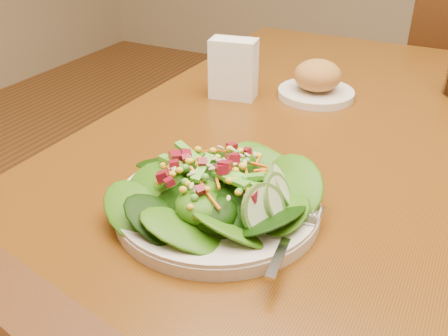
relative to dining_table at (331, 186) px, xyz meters
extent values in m
cube|color=#663A0B|center=(0.00, 0.00, 0.08)|extent=(0.90, 1.40, 0.04)
cylinder|color=#44240C|center=(-0.39, 0.64, -0.29)|extent=(0.07, 0.07, 0.71)
cylinder|color=#44240C|center=(0.01, 1.26, -0.45)|extent=(0.04, 0.04, 0.39)
cylinder|color=#44240C|center=(0.00, 0.91, -0.45)|extent=(0.04, 0.04, 0.39)
cylinder|color=silver|center=(-0.09, -0.31, 0.11)|extent=(0.29, 0.29, 0.02)
ellipsoid|color=black|center=(-0.09, -0.31, 0.14)|extent=(0.20, 0.20, 0.04)
cube|color=silver|center=(0.04, -0.34, 0.12)|extent=(0.05, 0.18, 0.01)
cylinder|color=silver|center=(-0.10, 0.18, 0.11)|extent=(0.17, 0.17, 0.02)
ellipsoid|color=#AB6E3A|center=(-0.10, 0.18, 0.15)|extent=(0.10, 0.10, 0.07)
cube|color=white|center=(-0.27, 0.10, 0.17)|extent=(0.11, 0.07, 0.13)
cube|color=white|center=(-0.27, 0.10, 0.18)|extent=(0.09, 0.06, 0.11)
camera|label=1|loc=(0.19, -0.83, 0.51)|focal=40.00mm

